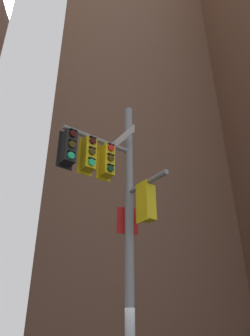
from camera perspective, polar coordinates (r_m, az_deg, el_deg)
The scene contains 2 objects.
building_mid_block at distance 35.09m, azimuth 2.76°, elevation 5.23°, with size 15.78×15.78×41.99m, color brown.
signal_pole_assembly at distance 9.21m, azimuth -1.49°, elevation -5.97°, with size 3.01×1.96×8.76m.
Camera 1 is at (-0.55, -8.91, 1.74)m, focal length 34.99 mm.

